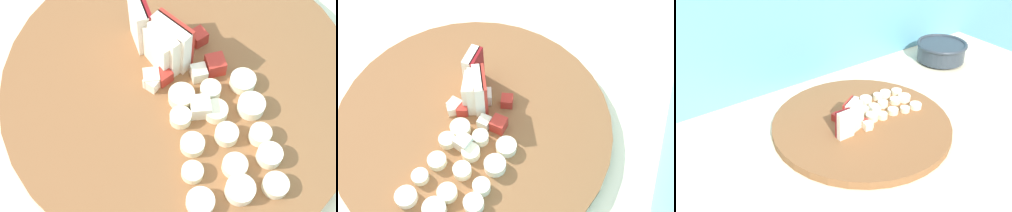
% 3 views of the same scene
% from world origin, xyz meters
% --- Properties ---
extents(cutting_board, '(0.40, 0.40, 0.02)m').
position_xyz_m(cutting_board, '(-0.09, 0.07, 0.95)').
color(cutting_board, brown).
rests_on(cutting_board, tiled_countertop).
extents(apple_wedge_fan, '(0.08, 0.05, 0.06)m').
position_xyz_m(apple_wedge_fan, '(-0.12, 0.06, 0.99)').
color(apple_wedge_fan, maroon).
rests_on(apple_wedge_fan, cutting_board).
extents(apple_dice_pile, '(0.11, 0.09, 0.02)m').
position_xyz_m(apple_dice_pile, '(-0.10, 0.07, 0.97)').
color(apple_dice_pile, '#B22D23').
rests_on(apple_dice_pile, cutting_board).
extents(banana_slice_rows, '(0.15, 0.12, 0.01)m').
position_xyz_m(banana_slice_rows, '(-0.00, 0.09, 0.96)').
color(banana_slice_rows, beige).
rests_on(banana_slice_rows, cutting_board).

